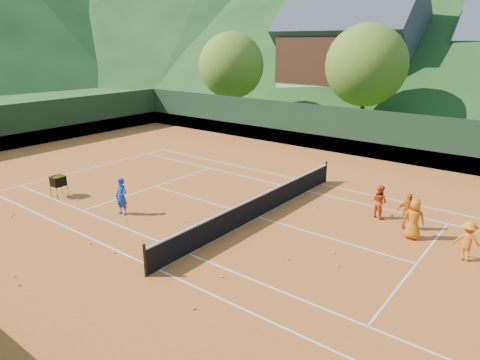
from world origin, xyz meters
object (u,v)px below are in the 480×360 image
Objects in this scene: tennis_net at (258,206)px; chalet_left at (349,55)px; student_d at (468,241)px; ball_hopper at (58,182)px; student_b at (408,212)px; student_c at (414,219)px; student_a at (379,202)px; coach at (122,197)px.

chalet_left is (-10.00, 30.00, 5.13)m from tennis_net.
ball_hopper is (-16.37, -5.00, 0.06)m from student_d.
student_b is 1.46× the size of ball_hopper.
student_b is 0.11× the size of chalet_left.
ball_hopper is (-14.46, -5.61, -0.03)m from student_c.
student_a reaches higher than tennis_net.
coach is at bearing -80.91° from chalet_left.
student_b reaches higher than ball_hopper.
student_d is at bearing -58.55° from chalet_left.
coach is at bearing 57.32° from student_a.
coach is 1.14× the size of student_a.
student_b is at bearing 20.51° from coach.
student_d reaches higher than tennis_net.
tennis_net reaches higher than ball_hopper.
coach is 1.09× the size of student_b.
student_c is at bearing 18.19° from tennis_net.
student_d is (2.34, -1.32, -0.04)m from student_b.
ball_hopper is (-4.12, -0.47, -0.05)m from coach.
student_d is at bearing 129.68° from student_b.
tennis_net is 9.56m from ball_hopper.
student_b is 0.95× the size of student_c.
student_a is 0.96× the size of student_b.
student_c is at bearing -22.98° from student_d.
student_c is at bearing 21.20° from ball_hopper.
student_b is 5.84m from tennis_net.
student_a is 30.74m from chalet_left.
student_d is 0.10× the size of chalet_left.
ball_hopper is at bearing 11.52° from student_d.
tennis_net is (-7.58, -1.26, -0.19)m from student_d.
tennis_net is 32.04m from chalet_left.
student_b is at bearing 24.27° from ball_hopper.
tennis_net is (-3.93, -3.04, -0.20)m from student_a.
chalet_left is (-5.32, 33.28, 4.83)m from coach.
student_c is 5.96m from tennis_net.
chalet_left is at bearing -64.03° from student_d.
coach is at bearing 13.20° from student_c.
student_b is 31.75m from chalet_left.
student_a is at bearing 28.07° from ball_hopper.
coach is 5.72m from tennis_net.
ball_hopper is (-14.04, -6.33, 0.02)m from student_b.
coach reaches higher than student_d.
coach is 10.68m from student_a.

